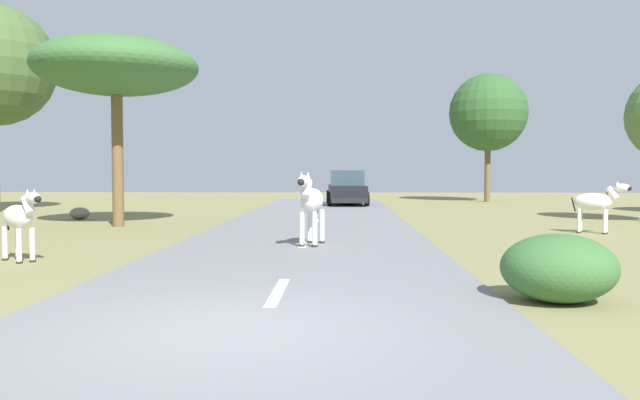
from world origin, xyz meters
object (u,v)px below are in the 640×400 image
(zebra_0, at_px, (311,202))
(tree_0, at_px, (488,113))
(zebra_1, at_px, (596,202))
(rock_0, at_px, (80,213))
(zebra_2, at_px, (20,218))
(bush_0, at_px, (559,268))
(car_0, at_px, (347,189))
(tree_2, at_px, (116,68))

(zebra_0, distance_m, tree_0, 23.96)
(zebra_1, xyz_separation_m, rock_0, (-16.54, 4.53, -0.65))
(zebra_2, bearing_deg, zebra_1, 153.37)
(tree_0, bearing_deg, bush_0, -101.13)
(zebra_2, bearing_deg, tree_0, -171.47)
(bush_0, distance_m, rock_0, 18.49)
(bush_0, bearing_deg, car_0, 96.44)
(zebra_1, relative_size, car_0, 0.33)
(tree_0, height_order, tree_2, tree_0)
(zebra_1, bearing_deg, car_0, -124.95)
(tree_2, height_order, bush_0, tree_2)
(zebra_1, distance_m, tree_0, 18.86)
(tree_0, relative_size, tree_2, 1.25)
(zebra_2, height_order, tree_2, tree_2)
(zebra_0, xyz_separation_m, car_0, (0.93, 17.56, -0.20))
(tree_0, bearing_deg, rock_0, -142.12)
(car_0, xyz_separation_m, bush_0, (2.63, -23.31, -0.40))
(zebra_1, height_order, zebra_2, zebra_1)
(car_0, bearing_deg, tree_2, 57.29)
(zebra_0, bearing_deg, car_0, -82.53)
(tree_0, relative_size, rock_0, 10.61)
(zebra_2, bearing_deg, tree_2, -134.23)
(zebra_2, xyz_separation_m, tree_2, (-0.86, 7.53, 4.10))
(tree_2, bearing_deg, car_0, 59.84)
(zebra_2, bearing_deg, rock_0, -122.95)
(car_0, bearing_deg, bush_0, 93.89)
(car_0, distance_m, rock_0, 13.62)
(tree_2, distance_m, bush_0, 15.35)
(zebra_1, bearing_deg, tree_2, -67.46)
(zebra_0, height_order, tree_2, tree_2)
(zebra_0, relative_size, tree_2, 0.30)
(car_0, relative_size, tree_0, 0.61)
(zebra_2, xyz_separation_m, tree_0, (14.43, 24.25, 4.23))
(zebra_0, height_order, car_0, car_0)
(tree_0, distance_m, tree_2, 22.65)
(zebra_1, height_order, car_0, car_0)
(bush_0, bearing_deg, zebra_0, 121.75)
(zebra_0, bearing_deg, bush_0, 132.24)
(zebra_0, xyz_separation_m, tree_2, (-6.30, 5.13, 3.89))
(tree_0, bearing_deg, car_0, -152.00)
(zebra_0, relative_size, rock_0, 2.56)
(rock_0, bearing_deg, tree_0, 37.88)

